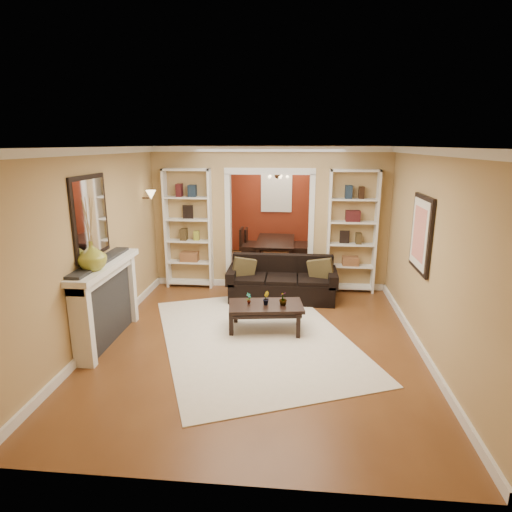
# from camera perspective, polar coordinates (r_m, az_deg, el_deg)

# --- Properties ---
(floor) EXTENTS (8.00, 8.00, 0.00)m
(floor) POSITION_cam_1_polar(r_m,az_deg,el_deg) (7.45, 1.14, -6.86)
(floor) COLOR brown
(floor) RESTS_ON ground
(ceiling) EXTENTS (8.00, 8.00, 0.00)m
(ceiling) POSITION_cam_1_polar(r_m,az_deg,el_deg) (6.93, 1.25, 14.38)
(ceiling) COLOR white
(ceiling) RESTS_ON ground
(wall_back) EXTENTS (8.00, 0.00, 8.00)m
(wall_back) POSITION_cam_1_polar(r_m,az_deg,el_deg) (11.01, 2.75, 7.45)
(wall_back) COLOR tan
(wall_back) RESTS_ON ground
(wall_front) EXTENTS (8.00, 0.00, 8.00)m
(wall_front) POSITION_cam_1_polar(r_m,az_deg,el_deg) (3.27, -4.10, -10.51)
(wall_front) COLOR tan
(wall_front) RESTS_ON ground
(wall_left) EXTENTS (0.00, 8.00, 8.00)m
(wall_left) POSITION_cam_1_polar(r_m,az_deg,el_deg) (7.57, -16.09, 3.56)
(wall_left) COLOR tan
(wall_left) RESTS_ON ground
(wall_right) EXTENTS (0.00, 8.00, 8.00)m
(wall_right) POSITION_cam_1_polar(r_m,az_deg,el_deg) (7.26, 19.21, 2.86)
(wall_right) COLOR tan
(wall_right) RESTS_ON ground
(partition_wall) EXTENTS (4.50, 0.15, 2.70)m
(partition_wall) POSITION_cam_1_polar(r_m,az_deg,el_deg) (8.25, 1.81, 5.00)
(partition_wall) COLOR tan
(partition_wall) RESTS_ON floor
(red_back_panel) EXTENTS (4.44, 0.04, 2.64)m
(red_back_panel) POSITION_cam_1_polar(r_m,az_deg,el_deg) (10.99, 2.74, 7.27)
(red_back_panel) COLOR maroon
(red_back_panel) RESTS_ON floor
(dining_window) EXTENTS (0.78, 0.03, 0.98)m
(dining_window) POSITION_cam_1_polar(r_m,az_deg,el_deg) (10.92, 2.74, 8.44)
(dining_window) COLOR #8CA5CC
(dining_window) RESTS_ON wall_back
(area_rug) EXTENTS (3.68, 4.25, 0.01)m
(area_rug) POSITION_cam_1_polar(r_m,az_deg,el_deg) (6.36, -0.11, -10.74)
(area_rug) COLOR silver
(area_rug) RESTS_ON floor
(sofa) EXTENTS (1.95, 0.84, 0.76)m
(sofa) POSITION_cam_1_polar(r_m,az_deg,el_deg) (7.73, 3.48, -3.07)
(sofa) COLOR black
(sofa) RESTS_ON floor
(pillow_left) EXTENTS (0.42, 0.26, 0.40)m
(pillow_left) POSITION_cam_1_polar(r_m,az_deg,el_deg) (7.71, -1.64, -1.62)
(pillow_left) COLOR brown
(pillow_left) RESTS_ON sofa
(pillow_right) EXTENTS (0.45, 0.23, 0.43)m
(pillow_right) POSITION_cam_1_polar(r_m,az_deg,el_deg) (7.66, 8.67, -1.77)
(pillow_right) COLOR brown
(pillow_right) RESTS_ON sofa
(coffee_table) EXTENTS (1.17, 0.74, 0.42)m
(coffee_table) POSITION_cam_1_polar(r_m,az_deg,el_deg) (6.51, 1.31, -8.19)
(coffee_table) COLOR black
(coffee_table) RESTS_ON floor
(plant_left) EXTENTS (0.10, 0.11, 0.17)m
(plant_left) POSITION_cam_1_polar(r_m,az_deg,el_deg) (6.42, -0.97, -5.68)
(plant_left) COLOR #336626
(plant_left) RESTS_ON coffee_table
(plant_center) EXTENTS (0.10, 0.12, 0.20)m
(plant_center) POSITION_cam_1_polar(r_m,az_deg,el_deg) (6.39, 1.32, -5.64)
(plant_center) COLOR #336626
(plant_center) RESTS_ON coffee_table
(plant_right) EXTENTS (0.15, 0.15, 0.20)m
(plant_right) POSITION_cam_1_polar(r_m,az_deg,el_deg) (6.38, 3.63, -5.69)
(plant_right) COLOR #336626
(plant_right) RESTS_ON coffee_table
(bookshelf_left) EXTENTS (0.90, 0.30, 2.30)m
(bookshelf_left) POSITION_cam_1_polar(r_m,az_deg,el_deg) (8.36, -8.97, 3.57)
(bookshelf_left) COLOR white
(bookshelf_left) RESTS_ON floor
(bookshelf_right) EXTENTS (0.90, 0.30, 2.30)m
(bookshelf_right) POSITION_cam_1_polar(r_m,az_deg,el_deg) (8.17, 12.66, 3.13)
(bookshelf_right) COLOR white
(bookshelf_right) RESTS_ON floor
(fireplace) EXTENTS (0.32, 1.70, 1.16)m
(fireplace) POSITION_cam_1_polar(r_m,az_deg,el_deg) (6.38, -19.09, -5.92)
(fireplace) COLOR white
(fireplace) RESTS_ON floor
(vase) EXTENTS (0.46, 0.46, 0.38)m
(vase) POSITION_cam_1_polar(r_m,az_deg,el_deg) (5.87, -21.03, 0.03)
(vase) COLOR #959C32
(vase) RESTS_ON fireplace
(mirror) EXTENTS (0.03, 0.95, 1.10)m
(mirror) POSITION_cam_1_polar(r_m,az_deg,el_deg) (6.14, -21.24, 4.91)
(mirror) COLOR silver
(mirror) RESTS_ON wall_left
(wall_sconce) EXTENTS (0.18, 0.18, 0.22)m
(wall_sconce) POSITION_cam_1_polar(r_m,az_deg,el_deg) (7.97, -14.23, 7.72)
(wall_sconce) COLOR #FFE0A5
(wall_sconce) RESTS_ON wall_left
(framed_art) EXTENTS (0.04, 0.85, 1.05)m
(framed_art) POSITION_cam_1_polar(r_m,az_deg,el_deg) (6.27, 21.10, 2.78)
(framed_art) COLOR black
(framed_art) RESTS_ON wall_right
(dining_table) EXTENTS (1.57, 0.88, 0.55)m
(dining_table) POSITION_cam_1_polar(r_m,az_deg,el_deg) (10.10, 2.77, 0.59)
(dining_table) COLOR black
(dining_table) RESTS_ON floor
(dining_chair_nw) EXTENTS (0.47, 0.47, 0.91)m
(dining_chair_nw) POSITION_cam_1_polar(r_m,az_deg,el_deg) (9.81, -0.51, 1.25)
(dining_chair_nw) COLOR black
(dining_chair_nw) RESTS_ON floor
(dining_chair_ne) EXTENTS (0.48, 0.48, 0.92)m
(dining_chair_ne) POSITION_cam_1_polar(r_m,az_deg,el_deg) (9.76, 5.92, 1.11)
(dining_chair_ne) COLOR black
(dining_chair_ne) RESTS_ON floor
(dining_chair_sw) EXTENTS (0.50, 0.50, 0.78)m
(dining_chair_sw) POSITION_cam_1_polar(r_m,az_deg,el_deg) (10.41, -0.17, 1.67)
(dining_chair_sw) COLOR black
(dining_chair_sw) RESTS_ON floor
(dining_chair_se) EXTENTS (0.42, 0.42, 0.80)m
(dining_chair_se) POSITION_cam_1_polar(r_m,az_deg,el_deg) (10.36, 5.90, 1.59)
(dining_chair_se) COLOR black
(dining_chair_se) RESTS_ON floor
(chandelier) EXTENTS (0.50, 0.50, 0.30)m
(chandelier) POSITION_cam_1_polar(r_m,az_deg,el_deg) (9.65, 2.42, 10.43)
(chandelier) COLOR #352318
(chandelier) RESTS_ON ceiling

